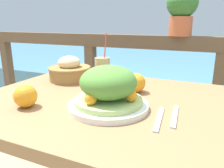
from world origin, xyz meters
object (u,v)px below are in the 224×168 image
(bread_basket, at_px, (70,71))
(potted_plant, at_px, (182,9))
(salad_plate, at_px, (108,90))
(drink_glass, at_px, (103,72))

(bread_basket, bearing_deg, potted_plant, 48.73)
(salad_plate, relative_size, drink_glass, 1.13)
(drink_glass, relative_size, potted_plant, 0.85)
(bread_basket, relative_size, potted_plant, 0.75)
(bread_basket, xyz_separation_m, potted_plant, (0.47, 0.54, 0.32))
(bread_basket, bearing_deg, drink_glass, -11.69)
(salad_plate, height_order, bread_basket, salad_plate)
(salad_plate, relative_size, potted_plant, 0.96)
(drink_glass, bearing_deg, bread_basket, 168.31)
(salad_plate, bearing_deg, drink_glass, 120.85)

